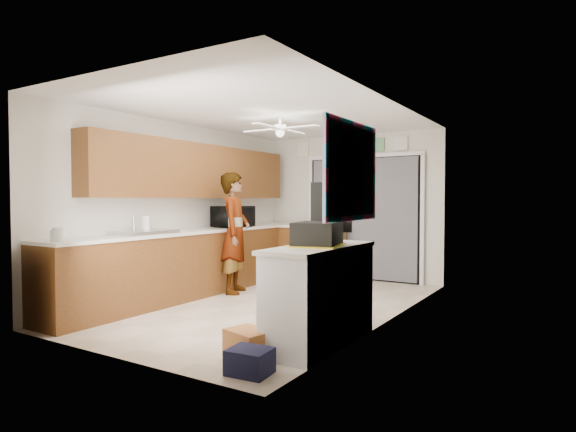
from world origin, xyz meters
The scene contains 40 objects.
floor centered at (0.00, 0.00, 0.00)m, with size 5.00×5.00×0.00m, color beige.
ceiling centered at (0.00, 0.00, 2.50)m, with size 5.00×5.00×0.00m, color white.
wall_back centered at (0.00, 2.50, 1.25)m, with size 3.20×3.20×0.00m, color beige.
wall_front centered at (0.00, -2.50, 1.25)m, with size 3.20×3.20×0.00m, color beige.
wall_left centered at (-1.60, 0.00, 1.25)m, with size 5.00×5.00×0.00m, color beige.
wall_right centered at (1.60, 0.00, 1.25)m, with size 5.00×5.00×0.00m, color beige.
left_base_cabinets centered at (-1.30, 0.00, 0.45)m, with size 0.60×4.80×0.90m, color brown.
left_countertop centered at (-1.29, 0.00, 0.92)m, with size 0.62×4.80×0.04m, color white.
upper_cabinets centered at (-1.44, 0.20, 1.80)m, with size 0.32×4.00×0.80m, color brown.
sink_basin centered at (-1.29, -1.00, 0.95)m, with size 0.50×0.76×0.06m, color silver.
faucet centered at (-1.48, -1.00, 1.05)m, with size 0.03×0.03×0.22m, color silver.
peninsula_base centered at (-0.50, 2.00, 0.45)m, with size 1.00×0.60×0.90m, color brown.
peninsula_top centered at (-0.50, 2.00, 0.92)m, with size 1.04×0.64×0.04m, color white.
back_opening_recess centered at (0.25, 2.47, 1.05)m, with size 2.00×0.06×2.10m, color black.
curtain_panel centered at (0.25, 2.43, 1.05)m, with size 1.90×0.03×2.05m, color slate.
door_trim_left centered at (-0.77, 2.44, 1.05)m, with size 0.06×0.04×2.10m, color white.
door_trim_right centered at (1.27, 2.44, 1.05)m, with size 0.06×0.04×2.10m, color white.
door_trim_head centered at (0.25, 2.44, 2.12)m, with size 2.10×0.04×0.06m, color white.
header_frame_1 centered at (-0.25, 2.47, 2.30)m, with size 0.22×0.02×0.22m, color #4899C2.
header_frame_2 centered at (0.10, 2.47, 2.30)m, with size 0.22×0.02×0.22m, color #CE4D65.
header_frame_3 centered at (0.50, 2.47, 2.30)m, with size 0.22×0.02×0.22m, color #60A86B.
header_frame_4 centered at (0.90, 2.47, 2.30)m, with size 0.22×0.02×0.22m, color silver.
route66_sign centered at (-0.95, 2.47, 2.30)m, with size 0.22×0.02×0.26m, color silver.
right_counter_base centered at (1.35, -1.20, 0.45)m, with size 0.50×1.40×0.90m, color white.
right_counter_top centered at (1.34, -1.20, 0.92)m, with size 0.54×1.44×0.04m, color white.
abstract_painting centered at (1.58, -1.00, 1.65)m, with size 0.03×1.15×0.95m, color #FF5D9F.
ceiling_fan centered at (0.00, 0.20, 2.32)m, with size 1.14×1.14×0.24m, color white.
microwave centered at (-1.24, 0.76, 1.11)m, with size 0.60×0.41×0.33m, color black.
cup centered at (-1.25, -2.17, 0.99)m, with size 0.14×0.14×0.11m, color white.
jar_a centered at (-1.18, -2.25, 1.01)m, with size 0.11×0.11×0.15m, color silver.
jar_b centered at (-1.24, -2.25, 1.00)m, with size 0.08×0.08×0.12m, color silver.
paper_towel_roll centered at (-1.42, -0.86, 1.05)m, with size 0.10×0.10×0.22m, color white.
suitcase centered at (1.32, -1.20, 1.05)m, with size 0.39×0.52×0.22m, color black.
suitcase_rim centered at (1.32, -1.20, 0.94)m, with size 0.44×0.58×0.02m, color yellow.
suitcase_lid centered at (1.32, -0.91, 1.30)m, with size 0.42×0.03×0.50m, color black.
cardboard_box centered at (1.00, -1.88, 0.12)m, with size 0.38×0.29×0.24m, color #A45E33.
navy_crate centered at (1.25, -2.20, 0.10)m, with size 0.33×0.27×0.20m, color black.
cabinet_door_panel centered at (-0.35, 0.69, 0.27)m, with size 0.36×0.03×0.54m, color brown.
man centered at (-0.90, 0.37, 0.89)m, with size 0.65×0.42×1.77m, color white.
dog centered at (-0.16, 1.55, 0.24)m, with size 0.27×0.62×0.49m, color black.
Camera 1 is at (3.48, -5.23, 1.38)m, focal length 30.00 mm.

